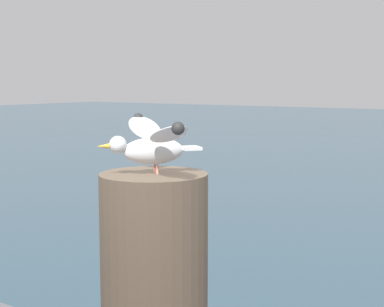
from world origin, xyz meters
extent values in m
cylinder|color=#382D23|center=(-0.35, -0.40, 2.00)|extent=(0.41, 0.41, 0.96)
cylinder|color=#C67460|center=(-0.36, -0.38, 2.50)|extent=(0.01, 0.01, 0.04)
cylinder|color=#C67460|center=(-0.33, -0.40, 2.50)|extent=(0.01, 0.01, 0.04)
ellipsoid|color=silver|center=(-0.35, -0.40, 2.56)|extent=(0.21, 0.24, 0.10)
sphere|color=silver|center=(-0.43, -0.51, 2.59)|extent=(0.06, 0.06, 0.06)
cone|color=gold|center=(-0.46, -0.55, 2.59)|extent=(0.04, 0.05, 0.02)
cube|color=silver|center=(-0.27, -0.28, 2.57)|extent=(0.11, 0.10, 0.01)
ellipsoid|color=silver|center=(-0.48, -0.29, 2.64)|extent=(0.26, 0.24, 0.09)
sphere|color=#2B2B2B|center=(-0.57, -0.23, 2.67)|extent=(0.04, 0.04, 0.04)
ellipsoid|color=silver|center=(-0.21, -0.49, 2.64)|extent=(0.26, 0.24, 0.09)
sphere|color=#2B2B2B|center=(-0.12, -0.56, 2.67)|extent=(0.04, 0.04, 0.04)
camera|label=1|loc=(1.01, -2.09, 2.82)|focal=55.21mm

